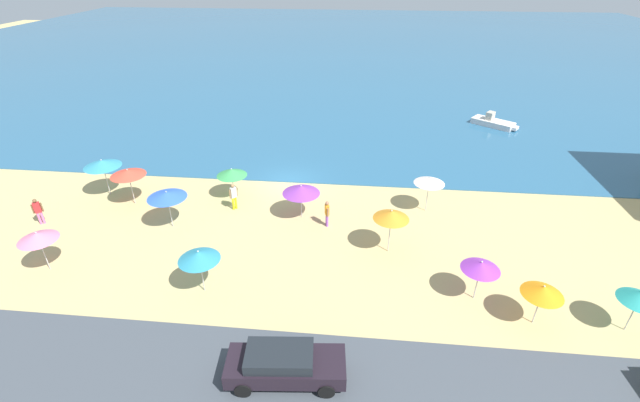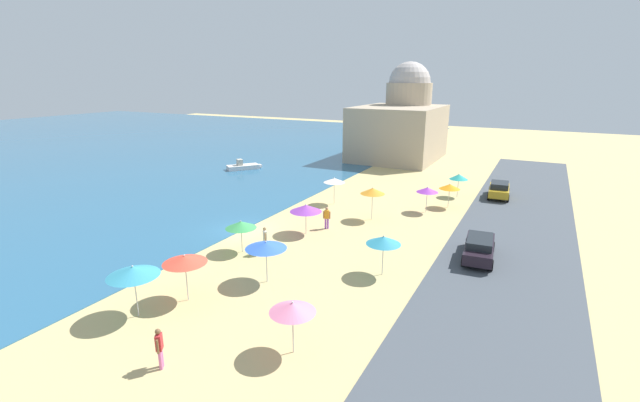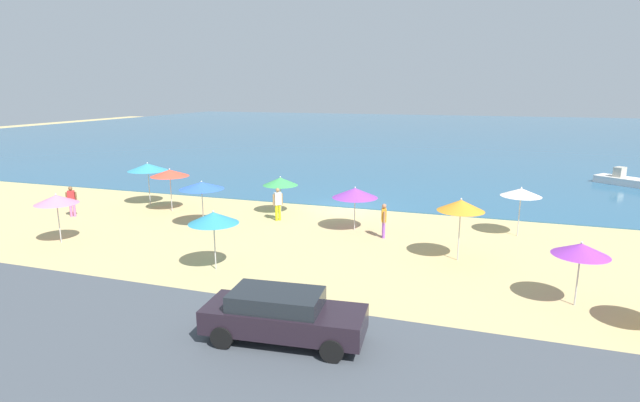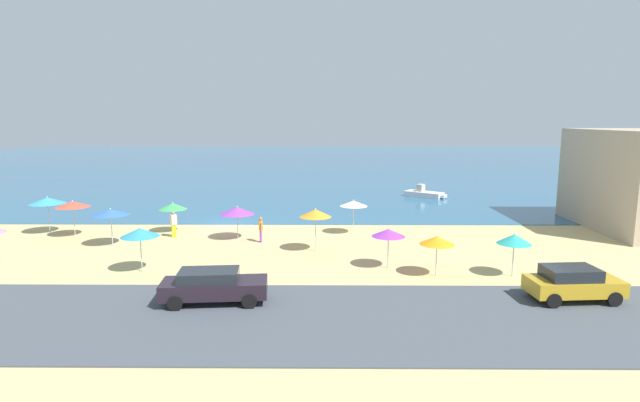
% 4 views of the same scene
% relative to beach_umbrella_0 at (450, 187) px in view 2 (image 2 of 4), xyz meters
% --- Properties ---
extents(ground_plane, '(160.00, 160.00, 0.00)m').
position_rel_beach_umbrella_0_xyz_m(ground_plane, '(-13.14, 12.31, -1.87)').
color(ground_plane, tan).
extents(coastal_road, '(80.00, 8.00, 0.06)m').
position_rel_beach_umbrella_0_xyz_m(coastal_road, '(-13.14, -5.69, -1.84)').
color(coastal_road, '#434951').
rests_on(coastal_road, ground_plane).
extents(beach_umbrella_0, '(1.78, 1.78, 2.16)m').
position_rel_beach_umbrella_0_xyz_m(beach_umbrella_0, '(0.00, 0.00, 0.00)').
color(beach_umbrella_0, '#B2B2B7').
rests_on(beach_umbrella_0, ground_plane).
extents(beach_umbrella_1, '(2.40, 2.40, 2.63)m').
position_rel_beach_umbrella_0_xyz_m(beach_umbrella_1, '(-25.01, 9.35, 0.47)').
color(beach_umbrella_1, '#B2B2B7').
rests_on(beach_umbrella_1, ground_plane).
extents(beach_umbrella_2, '(1.71, 1.71, 2.28)m').
position_rel_beach_umbrella_0_xyz_m(beach_umbrella_2, '(3.89, -0.04, 0.09)').
color(beach_umbrella_2, '#B2B2B7').
rests_on(beach_umbrella_2, ground_plane).
extents(beach_umbrella_3, '(2.00, 2.00, 2.17)m').
position_rel_beach_umbrella_0_xyz_m(beach_umbrella_3, '(-16.42, 9.82, 0.00)').
color(beach_umbrella_3, '#B2B2B7').
rests_on(beach_umbrella_3, ground_plane).
extents(beach_umbrella_4, '(2.21, 2.21, 2.52)m').
position_rel_beach_umbrella_0_xyz_m(beach_umbrella_4, '(-22.76, 8.38, 0.38)').
color(beach_umbrella_4, '#B2B2B7').
rests_on(beach_umbrella_4, ground_plane).
extents(beach_umbrella_5, '(2.31, 2.31, 2.25)m').
position_rel_beach_umbrella_0_xyz_m(beach_umbrella_5, '(-11.52, 7.81, 0.06)').
color(beach_umbrella_5, '#B2B2B7').
rests_on(beach_umbrella_5, ground_plane).
extents(beach_umbrella_6, '(1.92, 1.92, 2.35)m').
position_rel_beach_umbrella_0_xyz_m(beach_umbrella_6, '(-23.97, 1.37, 0.21)').
color(beach_umbrella_6, '#B2B2B7').
rests_on(beach_umbrella_6, ground_plane).
extents(beach_umbrella_7, '(1.98, 1.98, 2.41)m').
position_rel_beach_umbrella_0_xyz_m(beach_umbrella_7, '(-15.35, 0.59, 0.24)').
color(beach_umbrella_7, '#B2B2B7').
rests_on(beach_umbrella_7, ground_plane).
extents(beach_umbrella_8, '(1.91, 1.91, 2.44)m').
position_rel_beach_umbrella_0_xyz_m(beach_umbrella_8, '(-3.70, 9.32, 0.30)').
color(beach_umbrella_8, '#B2B2B7').
rests_on(beach_umbrella_8, ground_plane).
extents(beach_umbrella_9, '(1.93, 1.93, 2.67)m').
position_rel_beach_umbrella_0_xyz_m(beach_umbrella_9, '(-6.26, 4.73, 0.49)').
color(beach_umbrella_9, '#B2B2B7').
rests_on(beach_umbrella_9, ground_plane).
extents(beach_umbrella_10, '(1.80, 1.80, 2.22)m').
position_rel_beach_umbrella_0_xyz_m(beach_umbrella_10, '(-2.29, 1.37, 0.07)').
color(beach_umbrella_10, '#B2B2B7').
rests_on(beach_umbrella_10, ground_plane).
extents(beach_umbrella_11, '(2.29, 2.29, 2.42)m').
position_rel_beach_umbrella_0_xyz_m(beach_umbrella_11, '(-19.17, 5.97, 0.30)').
color(beach_umbrella_11, '#B2B2B7').
rests_on(beach_umbrella_11, ground_plane).
extents(bather_0, '(0.31, 0.55, 1.68)m').
position_rel_beach_umbrella_0_xyz_m(bather_0, '(-9.86, 6.95, -0.93)').
color(bather_0, '#9450C0').
rests_on(bather_0, ground_plane).
extents(bather_1, '(0.44, 0.42, 1.80)m').
position_rel_beach_umbrella_0_xyz_m(bather_1, '(-15.95, 8.31, -0.85)').
color(bather_1, yellow).
rests_on(bather_1, ground_plane).
extents(bather_2, '(0.48, 0.39, 1.73)m').
position_rel_beach_umbrella_0_xyz_m(bather_2, '(-27.21, 5.43, -0.90)').
color(bather_2, pink).
rests_on(bather_2, ground_plane).
extents(parked_car_0, '(4.07, 2.10, 1.50)m').
position_rel_beach_umbrella_0_xyz_m(parked_car_0, '(5.21, -3.58, -1.02)').
color(parked_car_0, '#B9901F').
rests_on(parked_car_0, coastal_road).
extents(parked_car_1, '(4.66, 2.10, 1.46)m').
position_rel_beach_umbrella_0_xyz_m(parked_car_1, '(-10.54, -4.01, -1.03)').
color(parked_car_1, black).
rests_on(parked_car_1, coastal_road).
extents(skiff_nearshore, '(4.12, 3.52, 1.27)m').
position_rel_beach_umbrella_0_xyz_m(skiff_nearshore, '(4.47, 25.77, -1.48)').
color(skiff_nearshore, silver).
rests_on(skiff_nearshore, sea).
extents(harbor_fortress, '(13.98, 10.67, 13.13)m').
position_rel_beach_umbrella_0_xyz_m(harbor_fortress, '(21.90, 11.20, 2.91)').
color(harbor_fortress, tan).
rests_on(harbor_fortress, ground_plane).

